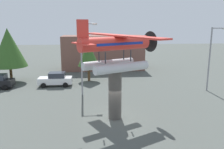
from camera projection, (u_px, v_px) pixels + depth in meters
ground_plane at (115, 118)px, 20.00m from camera, size 140.00×140.00×0.00m
display_pedestal at (115, 94)px, 19.54m from camera, size 1.10×1.10×4.18m
floatplane_monument at (116, 49)px, 18.80m from camera, size 7.12×9.75×4.00m
car_mid_white at (56, 79)px, 29.95m from camera, size 4.20×2.02×1.76m
streetlight_primary at (83, 54)px, 25.20m from camera, size 1.84×0.28×7.95m
streetlight_secondary at (212, 54)px, 27.15m from camera, size 1.84×0.28×7.45m
storefront_building at (103, 52)px, 40.78m from camera, size 13.84×5.17×5.79m
tree_west at (9, 48)px, 31.01m from camera, size 4.59×4.59×7.27m
tree_east at (88, 54)px, 32.09m from camera, size 2.93×2.93×5.38m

